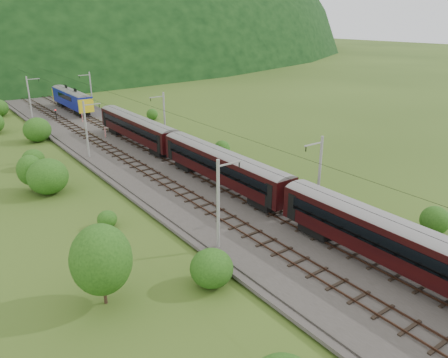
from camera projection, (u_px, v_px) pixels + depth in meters
ground at (271, 230)px, 41.67m from camera, size 600.00×600.00×0.00m
railbed at (212, 196)px, 49.19m from camera, size 14.00×220.00×0.30m
track_left at (194, 199)px, 47.79m from camera, size 2.40×220.00×0.27m
track_right at (229, 190)px, 50.43m from camera, size 2.40×220.00×0.27m
catenary_left at (87, 128)px, 60.97m from camera, size 2.54×192.28×8.00m
catenary_right at (164, 117)px, 67.70m from camera, size 2.54×192.28×8.00m
overhead_wires at (211, 136)px, 46.75m from camera, size 4.83×198.00×0.03m
train at (293, 191)px, 41.62m from camera, size 2.94×141.91×5.12m
hazard_post_near at (105, 132)px, 72.23m from camera, size 0.18×0.18×1.67m
hazard_post_far at (82, 117)px, 82.70m from camera, size 0.18×0.18×1.68m
signal at (56, 114)px, 83.69m from camera, size 0.23×0.23×2.11m
vegetation_left at (65, 179)px, 48.55m from camera, size 12.15×147.12×6.12m
vegetation_right at (290, 170)px, 54.58m from camera, size 5.15×92.47×2.43m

